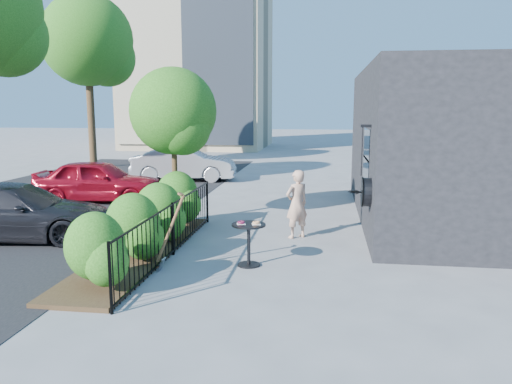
# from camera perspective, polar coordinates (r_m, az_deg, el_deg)

# --- Properties ---
(ground) EXTENTS (120.00, 120.00, 0.00)m
(ground) POSITION_cam_1_polar(r_m,az_deg,el_deg) (10.12, -1.20, -7.55)
(ground) COLOR gray
(ground) RESTS_ON ground
(shop_building) EXTENTS (6.22, 9.00, 4.00)m
(shop_building) POSITION_cam_1_polar(r_m,az_deg,el_deg) (14.61, 23.74, 4.95)
(shop_building) COLOR black
(shop_building) RESTS_ON ground
(fence) EXTENTS (0.05, 6.05, 1.10)m
(fence) POSITION_cam_1_polar(r_m,az_deg,el_deg) (10.31, -9.49, -4.12)
(fence) COLOR black
(fence) RESTS_ON ground
(planting_bed) EXTENTS (1.30, 6.00, 0.08)m
(planting_bed) POSITION_cam_1_polar(r_m,az_deg,el_deg) (10.67, -13.03, -6.66)
(planting_bed) COLOR #382616
(planting_bed) RESTS_ON ground
(shrubs) EXTENTS (1.10, 5.60, 1.24)m
(shrubs) POSITION_cam_1_polar(r_m,az_deg,el_deg) (10.56, -12.46, -3.11)
(shrubs) COLOR #1B4E12
(shrubs) RESTS_ON ground
(patio_tree) EXTENTS (2.20, 2.20, 3.94)m
(patio_tree) POSITION_cam_1_polar(r_m,az_deg,el_deg) (12.87, -9.22, 8.51)
(patio_tree) COLOR #3F2B19
(patio_tree) RESTS_ON ground
(street) EXTENTS (9.00, 30.00, 0.01)m
(street) POSITION_cam_1_polar(r_m,az_deg,el_deg) (15.47, -25.79, -2.46)
(street) COLOR black
(street) RESTS_ON ground
(street_tree_far) EXTENTS (4.40, 4.40, 8.28)m
(street_tree_far) POSITION_cam_1_polar(r_m,az_deg,el_deg) (26.32, -18.64, 15.54)
(street_tree_far) COLOR #3F2B19
(street_tree_far) RESTS_ON ground
(cafe_table) EXTENTS (0.65, 0.65, 0.87)m
(cafe_table) POSITION_cam_1_polar(r_m,az_deg,el_deg) (9.49, -0.83, -5.16)
(cafe_table) COLOR black
(cafe_table) RESTS_ON ground
(woman) EXTENTS (0.69, 0.65, 1.59)m
(woman) POSITION_cam_1_polar(r_m,az_deg,el_deg) (11.52, 4.69, -1.39)
(woman) COLOR tan
(woman) RESTS_ON ground
(shovel) EXTENTS (0.58, 0.20, 1.52)m
(shovel) POSITION_cam_1_polar(r_m,az_deg,el_deg) (9.27, -9.96, -5.01)
(shovel) COLOR brown
(shovel) RESTS_ON ground
(car_red) EXTENTS (4.09, 1.92, 1.35)m
(car_red) POSITION_cam_1_polar(r_m,az_deg,el_deg) (16.74, -17.58, 1.25)
(car_red) COLOR maroon
(car_red) RESTS_ON ground
(car_silver) EXTENTS (4.38, 1.95, 1.40)m
(car_silver) POSITION_cam_1_polar(r_m,az_deg,el_deg) (20.81, -8.22, 3.22)
(car_silver) COLOR #A1A1A5
(car_silver) RESTS_ON ground
(car_darkgrey) EXTENTS (4.60, 2.38, 1.27)m
(car_darkgrey) POSITION_cam_1_polar(r_m,az_deg,el_deg) (12.66, -25.75, -2.03)
(car_darkgrey) COLOR black
(car_darkgrey) RESTS_ON ground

